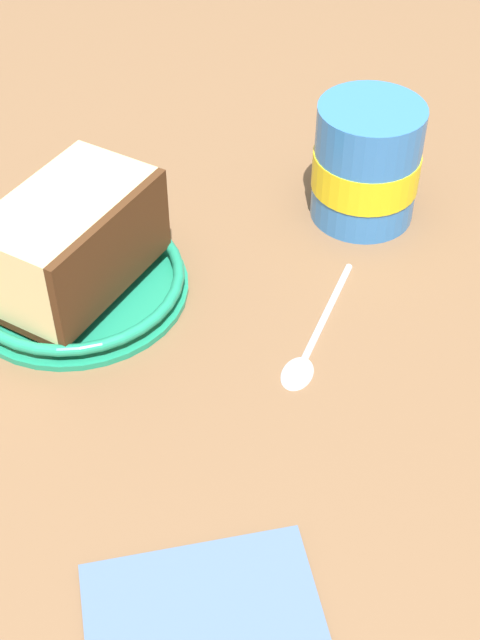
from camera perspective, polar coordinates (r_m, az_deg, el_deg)
The scene contains 6 objects.
ground_plane at distance 60.59cm, azimuth -4.93°, elevation -1.47°, with size 122.93×122.93×3.62cm, color brown.
small_plate at distance 61.99cm, azimuth -10.53°, elevation 2.46°, with size 15.47×15.47×1.72cm.
cake_slice at distance 59.57cm, azimuth -10.76°, elevation 4.95°, with size 10.54×13.61×6.96cm.
tea_mug at distance 66.60cm, azimuth 8.12°, elevation 10.06°, with size 8.11×9.67×9.15cm.
teaspoon at distance 57.19cm, azimuth 4.45°, elevation -1.79°, with size 3.32×12.84×0.80cm.
folded_napkin at distance 45.68cm, azimuth -2.16°, elevation -19.61°, with size 11.77×10.13×0.60cm, color slate.
Camera 1 is at (14.32, -40.24, 41.16)cm, focal length 49.48 mm.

